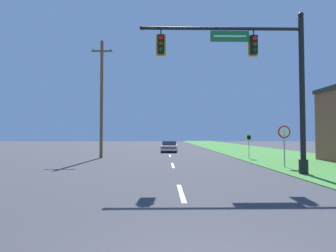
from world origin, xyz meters
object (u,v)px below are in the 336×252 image
signal_mast (264,76)px  car_ahead (169,147)px  route_sign_post (249,140)px  utility_pole_near (102,97)px  stop_sign (284,137)px

signal_mast → car_ahead: signal_mast is taller
car_ahead → route_sign_post: size_ratio=2.35×
car_ahead → utility_pole_near: bearing=-125.8°
route_sign_post → stop_sign: bearing=-87.5°
utility_pole_near → signal_mast: bearing=-42.8°
signal_mast → utility_pole_near: size_ratio=0.83×
route_sign_post → car_ahead: bearing=123.6°
car_ahead → utility_pole_near: utility_pole_near is taller
car_ahead → route_sign_post: (6.37, -9.58, 0.92)m
utility_pole_near → car_ahead: bearing=54.2°
stop_sign → utility_pole_near: utility_pole_near is taller
route_sign_post → signal_mast: bearing=-103.2°
signal_mast → car_ahead: 19.16m
signal_mast → stop_sign: 4.70m
stop_sign → signal_mast: bearing=-129.4°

